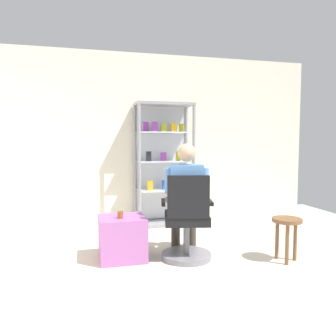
% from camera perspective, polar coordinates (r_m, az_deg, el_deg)
% --- Properties ---
extents(ground_plane, '(7.20, 7.20, 0.00)m').
position_cam_1_polar(ground_plane, '(2.87, 4.88, -22.79)').
color(ground_plane, beige).
extents(back_wall, '(6.00, 0.10, 2.70)m').
position_cam_1_polar(back_wall, '(5.47, -5.54, 4.93)').
color(back_wall, silver).
rests_on(back_wall, ground).
extents(display_cabinet_main, '(0.90, 0.45, 1.90)m').
position_cam_1_polar(display_cabinet_main, '(5.32, -0.85, 0.84)').
color(display_cabinet_main, gray).
rests_on(display_cabinet_main, ground).
extents(office_chair, '(0.61, 0.58, 0.96)m').
position_cam_1_polar(office_chair, '(3.76, 3.22, -9.64)').
color(office_chair, slate).
rests_on(office_chair, ground).
extents(seated_shopkeeper, '(0.55, 0.61, 1.29)m').
position_cam_1_polar(seated_shopkeeper, '(3.85, 3.03, -4.44)').
color(seated_shopkeeper, '#3F382D').
rests_on(seated_shopkeeper, ground).
extents(storage_crate, '(0.50, 0.47, 0.48)m').
position_cam_1_polar(storage_crate, '(3.86, -7.75, -11.67)').
color(storage_crate, '#9E599E').
rests_on(storage_crate, ground).
extents(tea_glass, '(0.06, 0.06, 0.08)m').
position_cam_1_polar(tea_glass, '(3.73, -8.09, -7.83)').
color(tea_glass, brown).
rests_on(tea_glass, storage_crate).
extents(wooden_stool, '(0.32, 0.32, 0.48)m').
position_cam_1_polar(wooden_stool, '(3.94, 19.48, -9.46)').
color(wooden_stool, brown).
rests_on(wooden_stool, ground).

